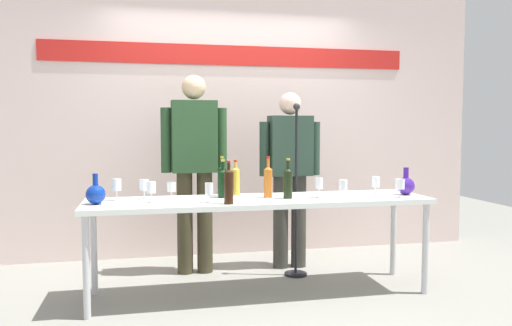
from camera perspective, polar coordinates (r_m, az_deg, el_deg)
The scene contains 23 objects.
ground_plane at distance 4.19m, azimuth 0.45°, elevation -14.35°, with size 10.00×10.00×0.00m, color gray.
back_wall at distance 5.34m, azimuth -2.83°, elevation 6.01°, with size 5.32×0.11×3.00m.
display_table at distance 4.02m, azimuth 0.45°, elevation -4.77°, with size 2.68×0.64×0.76m.
decanter_blue_left at distance 3.89m, azimuth -17.43°, elevation -3.30°, with size 0.14×0.14×0.22m.
decanter_blue_right at distance 4.40m, azimuth 16.34°, elevation -2.40°, with size 0.14×0.14×0.23m.
presenter_left at distance 4.61m, azimuth -6.88°, elevation 0.27°, with size 0.59×0.22×1.78m.
presenter_right at distance 4.78m, azimuth 3.80°, elevation -0.64°, with size 0.58×0.22×1.64m.
wine_bottle_0 at distance 3.72m, azimuth -3.05°, elevation -2.49°, with size 0.07×0.07×0.32m.
wine_bottle_1 at distance 4.01m, azimuth 3.58°, elevation -2.10°, with size 0.07×0.07×0.32m.
wine_bottle_2 at distance 4.15m, azimuth -3.81°, elevation -1.86°, with size 0.07×0.07×0.32m.
wine_bottle_3 at distance 4.21m, azimuth -2.29°, elevation -1.88°, with size 0.07×0.07×0.29m.
wine_bottle_4 at distance 4.06m, azimuth 1.36°, elevation -1.96°, with size 0.07×0.07×0.33m.
wine_bottle_5 at distance 4.05m, azimuth -3.71°, elevation -2.13°, with size 0.08×0.08×0.30m.
wine_glass_left_0 at distance 3.85m, azimuth -11.60°, elevation -2.72°, with size 0.07×0.07×0.16m.
wine_glass_left_1 at distance 4.04m, azimuth -15.27°, elevation -2.39°, with size 0.07×0.07×0.17m.
wine_glass_left_2 at distance 3.87m, azimuth -9.40°, elevation -2.70°, with size 0.06×0.06×0.15m.
wine_glass_left_3 at distance 4.06m, azimuth -12.36°, elevation -2.44°, with size 0.07×0.07×0.15m.
wine_glass_left_4 at distance 3.79m, azimuth -5.25°, elevation -2.92°, with size 0.06×0.06×0.15m.
wine_glass_right_0 at distance 4.07m, azimuth 7.04°, elevation -2.31°, with size 0.06×0.06×0.16m.
wine_glass_right_1 at distance 4.37m, azimuth 13.21°, elevation -2.09°, with size 0.07×0.07×0.15m.
wine_glass_right_2 at distance 4.02m, azimuth 9.68°, elevation -2.48°, with size 0.07×0.07×0.15m.
wine_glass_right_3 at distance 4.21m, azimuth 15.74°, elevation -2.30°, with size 0.07×0.07×0.15m.
microphone_stand at distance 4.57m, azimuth 4.47°, elevation -6.18°, with size 0.20×0.20×1.53m.
Camera 1 is at (-0.87, -3.87, 1.33)m, focal length 35.92 mm.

